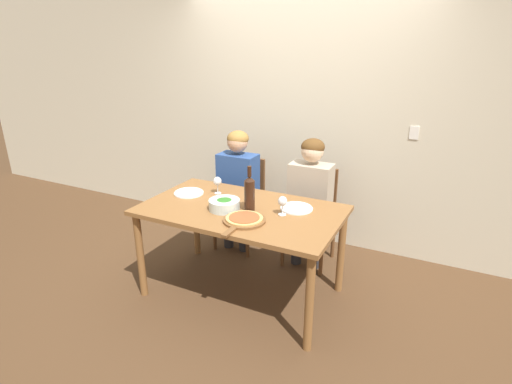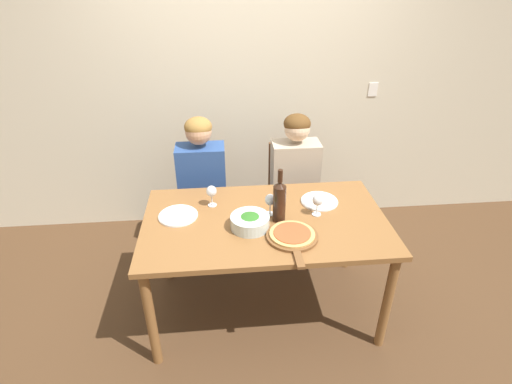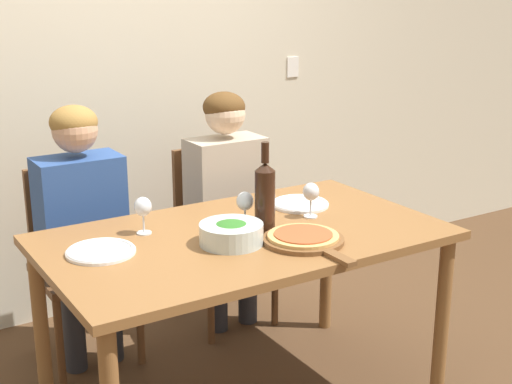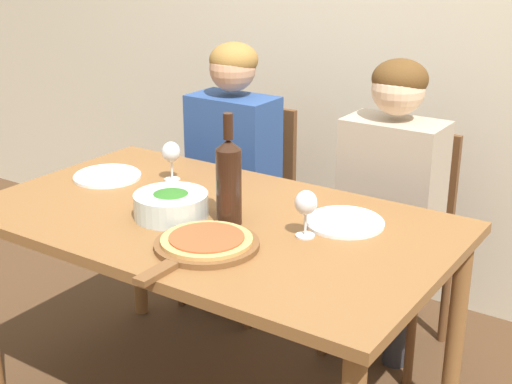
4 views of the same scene
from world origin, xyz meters
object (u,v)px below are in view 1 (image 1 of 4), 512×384
Objects in this scene: dinner_plate_left at (189,193)px; wine_glass_right at (283,202)px; broccoli_bowl at (224,204)px; person_woman at (237,180)px; chair_right at (312,212)px; person_man at (310,192)px; chair_left at (243,199)px; wine_glass_centre at (249,194)px; wine_glass_left at (217,182)px; dinner_plate_right at (296,208)px; pizza_on_board at (244,220)px; wine_bottle at (250,193)px.

wine_glass_right is (0.91, -0.06, 0.10)m from dinner_plate_left.
broccoli_bowl is 0.46m from wine_glass_right.
broccoli_bowl is (0.32, -0.79, 0.08)m from person_woman.
chair_right is 0.88m from wine_glass_right.
dinner_plate_left is (-0.89, -0.62, 0.05)m from person_man.
chair_left is 6.05× the size of wine_glass_centre.
person_woman reaches higher than chair_right.
wine_glass_right is (0.69, -0.18, 0.00)m from wine_glass_left.
dinner_plate_right is at bearing 5.52° from dinner_plate_left.
wine_glass_centre is (0.60, -0.03, 0.10)m from dinner_plate_left.
broccoli_bowl is at bearing -50.24° from wine_glass_left.
pizza_on_board is at bearing -41.14° from wine_glass_left.
person_woman is 0.53m from wine_glass_left.
pizza_on_board is 0.30m from wine_glass_centre.
person_man is (0.76, 0.00, 0.00)m from person_woman.
wine_glass_right is (-0.06, -0.16, 0.10)m from dinner_plate_right.
wine_bottle is 0.40m from dinner_plate_right.
dinner_plate_left is at bearing 170.87° from wine_bottle.
chair_right is 2.51× the size of wine_bottle.
dinner_plate_left and dinner_plate_right have the same top height.
broccoli_bowl reaches higher than dinner_plate_right.
wine_glass_centre is (0.47, -0.76, 0.39)m from chair_left.
person_woman is 0.81m from wine_glass_centre.
pizza_on_board is (-0.19, -1.03, 0.30)m from chair_right.
wine_bottle reaches higher than pizza_on_board.
dinner_plate_right is 0.39m from wine_glass_centre.
dinner_plate_left is at bearing -151.96° from wine_glass_left.
person_woman is 0.98m from dinner_plate_right.
wine_glass_left reaches higher than broccoli_bowl.
broccoli_bowl is 0.21m from wine_glass_centre.
dinner_plate_left is at bearing -140.60° from chair_right.
wine_glass_centre is at bearing -2.81° from dinner_plate_left.
wine_glass_right reaches higher than dinner_plate_right.
pizza_on_board is at bearing -123.30° from dinner_plate_right.
wine_glass_right is at bearing -88.82° from chair_right.
pizza_on_board is (-0.26, -0.40, 0.01)m from dinner_plate_right.
chair_right is 3.56× the size of dinner_plate_right.
pizza_on_board is at bearing -23.23° from dinner_plate_left.
wine_glass_left is at bearing 178.04° from dinner_plate_right.
person_woman is 2.69× the size of pizza_on_board.
chair_left reaches higher than pizza_on_board.
chair_left is at bearing 180.00° from chair_right.
broccoli_bowl is at bearing -118.75° from person_man.
wine_glass_left is at bearing -137.46° from chair_right.
pizza_on_board is 3.02× the size of wine_glass_centre.
wine_glass_left is at bearing 165.25° from wine_glass_right.
person_man is 0.90m from broccoli_bowl.
wine_glass_right reaches higher than dinner_plate_left.
pizza_on_board is at bearing -61.21° from chair_left.
wine_glass_right is at bearing -6.04° from wine_glass_centre.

